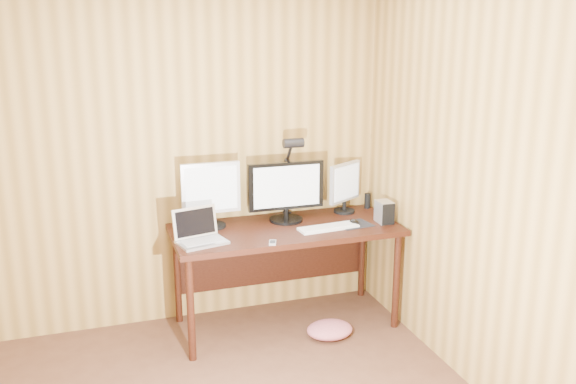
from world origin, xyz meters
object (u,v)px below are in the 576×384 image
keyboard (328,227)px  mouse (354,222)px  desk (283,240)px  monitor_left (211,193)px  phone (273,243)px  hard_drive (384,212)px  monitor_right (345,186)px  desk_lamp (290,165)px  speaker (368,201)px  laptop (199,234)px  monitor_center (286,191)px

keyboard → mouse: size_ratio=4.24×
desk → mouse: mouse is taller
monitor_left → phone: size_ratio=4.69×
hard_drive → phone: size_ratio=1.61×
mouse → monitor_left: bearing=168.6°
desk → monitor_right: size_ratio=4.16×
hard_drive → desk_lamp: (-0.60, 0.35, 0.32)m
monitor_left → desk_lamp: size_ratio=0.72×
speaker → desk: bearing=-166.5°
phone → hard_drive: bearing=30.3°
monitor_right → keyboard: monitor_right is taller
monitor_left → desk_lamp: desk_lamp is taller
desk → desk_lamp: (0.11, 0.15, 0.52)m
monitor_right → laptop: (-1.18, -0.32, -0.15)m
monitor_center → monitor_right: (0.49, 0.07, -0.02)m
monitor_center → monitor_right: size_ratio=1.46×
monitor_right → desk: bearing=163.3°
monitor_center → laptop: (-0.68, -0.25, -0.17)m
desk → desk_lamp: 0.55m
keyboard → monitor_center: bearing=124.7°
desk → monitor_right: (0.54, 0.13, 0.33)m
monitor_center → keyboard: bearing=-49.8°
monitor_left → desk_lamp: bearing=5.6°
desk → mouse: (0.48, -0.17, 0.14)m
monitor_right → desk_lamp: bearing=146.7°
monitor_center → monitor_right: monitor_center is taller
speaker → monitor_left: bearing=-176.0°
mouse → desk_lamp: size_ratio=0.16×
desk → mouse: size_ratio=15.40×
keyboard → speaker: (0.48, 0.38, 0.05)m
mouse → phone: size_ratio=1.05×
speaker → desk_lamp: size_ratio=0.18×
mouse → hard_drive: hard_drive is taller
hard_drive → keyboard: bearing=-176.9°
monitor_right → hard_drive: monitor_right is taller
desk → monitor_left: bearing=169.3°
laptop → hard_drive: (1.35, -0.01, 0.02)m
desk → monitor_right: bearing=13.9°
monitor_center → monitor_left: monitor_left is taller
monitor_center → desk_lamp: desk_lamp is taller
laptop → hard_drive: 1.35m
monitor_right → speaker: monitor_right is taller
desk → keyboard: size_ratio=3.63×
monitor_center → mouse: size_ratio=5.40×
monitor_left → mouse: monitor_left is taller
hard_drive → desk_lamp: 0.76m
monitor_right → phone: (-0.73, -0.50, -0.20)m
keyboard → desk: bearing=138.2°
keyboard → hard_drive: hard_drive is taller
phone → desk: bearing=82.2°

